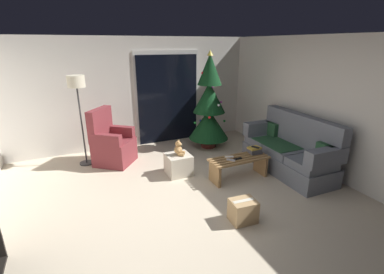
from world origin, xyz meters
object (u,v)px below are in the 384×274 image
cardboard_box_taped_mid_floor (243,211)px  remote_silver (231,160)px  coffee_table (239,165)px  ottoman (178,164)px  remote_white (229,157)px  teddy_bear_honey (179,149)px  remote_black (238,159)px  book_stack (255,150)px  couch (290,151)px  christmas_tree (209,107)px  cell_phone (255,147)px  armchair (112,144)px  floor_lamp (77,90)px

cardboard_box_taped_mid_floor → remote_silver: bearing=66.8°
coffee_table → ottoman: 1.12m
remote_white → teddy_bear_honey: (-0.77, 0.52, 0.09)m
remote_black → book_stack: book_stack is taller
couch → remote_silver: size_ratio=12.57×
remote_black → cardboard_box_taped_mid_floor: 1.24m
ottoman → christmas_tree: bearing=41.7°
cell_phone → christmas_tree: size_ratio=0.07×
christmas_tree → ottoman: 1.77m
cell_phone → cardboard_box_taped_mid_floor: (-1.05, -1.16, -0.37)m
remote_silver → book_stack: (0.58, 0.11, 0.05)m
couch → cardboard_box_taped_mid_floor: couch is taller
couch → book_stack: (-0.71, 0.17, 0.06)m
remote_white → christmas_tree: (0.42, 1.58, 0.56)m
remote_black → armchair: bearing=48.4°
remote_white → teddy_bear_honey: size_ratio=0.55×
armchair → ottoman: bearing=-45.2°
armchair → cardboard_box_taped_mid_floor: armchair is taller
christmas_tree → remote_white: bearing=-104.7°
remote_black → armchair: size_ratio=0.14×
book_stack → cardboard_box_taped_mid_floor: size_ratio=0.68×
book_stack → cell_phone: (0.01, -0.01, 0.06)m
couch → teddy_bear_honey: 2.13m
cardboard_box_taped_mid_floor → remote_black: bearing=60.8°
cardboard_box_taped_mid_floor → cell_phone: bearing=48.0°
remote_black → ottoman: 1.11m
couch → christmas_tree: christmas_tree is taller
book_stack → teddy_bear_honey: size_ratio=0.88×
coffee_table → remote_white: (-0.15, 0.09, 0.15)m
floor_lamp → teddy_bear_honey: bearing=-38.4°
armchair → floor_lamp: (-0.51, 0.18, 1.10)m
floor_lamp → teddy_bear_honey: (1.55, -1.23, -1.00)m
book_stack → ottoman: book_stack is taller
couch → remote_white: 1.25m
remote_white → christmas_tree: bearing=10.6°
cardboard_box_taped_mid_floor → couch: bearing=29.9°
couch → cell_phone: couch is taller
book_stack → floor_lamp: bearing=148.1°
remote_silver → remote_white: size_ratio=1.00×
remote_silver → ottoman: 1.01m
remote_black → cardboard_box_taped_mid_floor: (-0.59, -1.06, -0.26)m
remote_black → ottoman: bearing=52.9°
armchair → cardboard_box_taped_mid_floor: bearing=-64.7°
couch → christmas_tree: 2.04m
christmas_tree → ottoman: size_ratio=5.03×
floor_lamp → ottoman: size_ratio=4.05×
coffee_table → remote_white: 0.23m
floor_lamp → cardboard_box_taped_mid_floor: bearing=-58.4°
remote_white → cell_phone: (0.54, -0.04, 0.11)m
teddy_bear_honey → christmas_tree: bearing=42.1°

